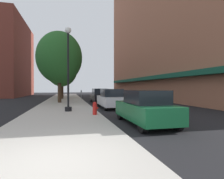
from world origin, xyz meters
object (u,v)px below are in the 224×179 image
fire_hydrant (95,108)px  tree_near (62,69)px  parking_meter_near (81,94)px  tree_mid (62,67)px  tree_far (59,58)px  car_black (100,96)px  car_white (111,99)px  lamppost (68,67)px  car_green (145,108)px

fire_hydrant → tree_near: 17.88m
parking_meter_near → tree_mid: 10.85m
tree_mid → fire_hydrant: bearing=-83.5°
tree_far → fire_hydrant: bearing=-76.0°
tree_near → car_black: (4.48, -7.18, -3.74)m
tree_near → car_black: tree_near is taller
tree_mid → car_white: tree_mid is taller
parking_meter_near → tree_mid: bearing=105.2°
parking_meter_near → car_black: bearing=-53.2°
lamppost → tree_far: size_ratio=0.75×
parking_meter_near → fire_hydrant: bearing=-90.3°
lamppost → car_white: (3.60, 2.12, -2.39)m
lamppost → parking_meter_near: bearing=81.1°
parking_meter_near → car_white: car_white is taller
fire_hydrant → car_green: car_green is taller
tree_near → tree_mid: size_ratio=0.87×
fire_hydrant → tree_mid: size_ratio=0.10×
tree_mid → tree_far: bearing=-89.8°
tree_near → car_black: bearing=-58.0°
fire_hydrant → car_white: car_white is taller
tree_far → lamppost: bearing=-83.4°
fire_hydrant → tree_mid: bearing=96.5°
lamppost → car_black: 9.07m
parking_meter_near → tree_mid: size_ratio=0.16×
car_black → lamppost: bearing=-113.4°
car_white → car_black: 5.85m
fire_hydrant → car_white: bearing=64.4°
lamppost → tree_far: bearing=96.6°
tree_mid → tree_far: size_ratio=1.03×
parking_meter_near → car_white: size_ratio=0.30×
lamppost → car_green: size_ratio=1.37×
fire_hydrant → tree_near: (-2.46, 17.25, 4.03)m
tree_far → car_white: tree_far is taller
parking_meter_near → car_green: (1.95, -15.62, -0.14)m
car_white → car_black: same height
car_white → car_black: (0.00, 5.85, 0.00)m
car_black → tree_near: bearing=122.9°
tree_near → car_green: 21.02m
car_green → car_white: same height
car_white → car_black: size_ratio=1.00×
lamppost → tree_mid: (-0.95, 20.12, 2.21)m
lamppost → car_white: 4.82m
parking_meter_near → tree_near: size_ratio=0.18×
car_white → tree_far: bearing=127.5°
parking_meter_near → tree_far: bearing=-133.8°
tree_far → car_green: size_ratio=1.83×
tree_near → tree_mid: tree_mid is taller
parking_meter_near → car_black: size_ratio=0.30×
lamppost → car_green: lamppost is taller
lamppost → tree_near: 15.24m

